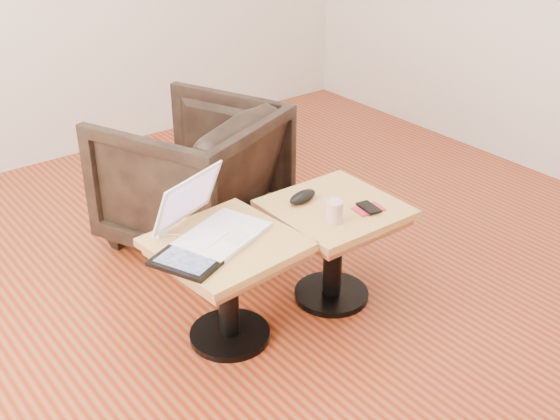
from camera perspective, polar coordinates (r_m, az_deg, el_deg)
room_shell at (r=2.64m, az=-0.61°, el=16.06°), size 4.52×4.52×2.71m
side_table_left at (r=2.86m, az=-4.32°, el=-4.58°), size 0.57×0.57×0.48m
side_table_right at (r=3.12m, az=4.41°, el=-1.59°), size 0.53×0.53×0.48m
laptop at (r=2.83m, az=-5.62°, el=-1.06°), size 0.45×0.44×0.24m
tablet at (r=2.67m, az=-7.47°, el=-4.05°), size 0.28×0.31×0.02m
charging_adapter at (r=2.86m, az=-9.64°, el=-1.80°), size 0.04×0.04×0.03m
glasses_case at (r=3.08m, az=1.85°, el=1.08°), size 0.16×0.09×0.05m
striped_cup at (r=2.91m, az=4.45°, el=-0.14°), size 0.09×0.09×0.09m
earbuds_tangle at (r=3.09m, az=4.21°, el=0.80°), size 0.07×0.05×0.01m
phone_on_sleeve at (r=3.04m, az=7.22°, el=0.14°), size 0.14×0.12×0.02m
armchair at (r=3.63m, az=-7.14°, el=2.81°), size 1.02×1.03×0.72m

